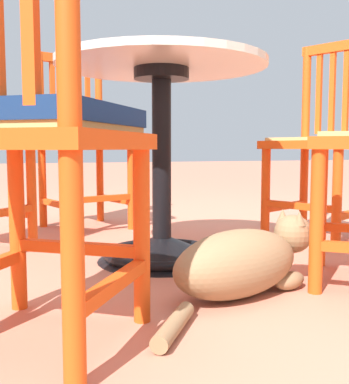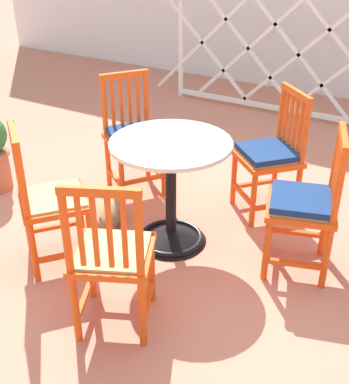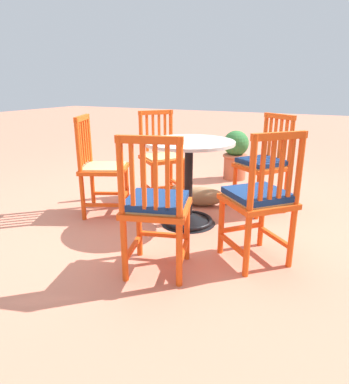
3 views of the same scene
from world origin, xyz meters
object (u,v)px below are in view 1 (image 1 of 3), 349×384
Objects in this scene: cafe_table at (162,184)px; orange_chair_tucked_in at (323,145)px; orange_chair_facing_out at (30,133)px; tabby_cat at (247,261)px; orange_chair_near_fence at (84,143)px.

cafe_table is 0.83× the size of orange_chair_tucked_in.
orange_chair_tucked_in reaches higher than cafe_table.
orange_chair_tucked_in is at bearing -60.02° from orange_chair_facing_out.
orange_chair_facing_out reaches higher than tabby_cat.
cafe_table is 0.83× the size of orange_chair_near_fence.
orange_chair_tucked_in is 1.41× the size of tabby_cat.
orange_chair_tucked_in is 1.00× the size of orange_chair_facing_out.
cafe_table is 0.81m from orange_chair_facing_out.
orange_chair_tucked_in is at bearing -50.09° from tabby_cat.
orange_chair_near_fence is (0.83, 0.15, 0.16)m from cafe_table.
orange_chair_facing_out is 0.70m from tabby_cat.
tabby_cat is at bearing -169.21° from orange_chair_near_fence.
cafe_table is 0.51m from tabby_cat.
cafe_table is at bearing -38.37° from orange_chair_facing_out.
orange_chair_facing_out is 1.41× the size of tabby_cat.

